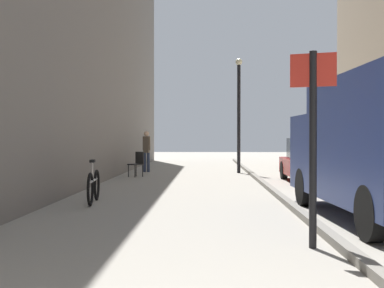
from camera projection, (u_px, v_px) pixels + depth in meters
name	position (u px, v px, depth m)	size (l,w,h in m)	color
ground_plane	(213.00, 194.00, 13.27)	(80.00, 80.00, 0.00)	gray
kerb_strip	(275.00, 192.00, 13.22)	(0.16, 40.00, 0.12)	slate
pedestrian_main_foreground	(146.00, 148.00, 22.00)	(0.34, 0.25, 1.75)	#2D3851
delivery_van	(381.00, 145.00, 9.08)	(2.25, 5.63, 2.48)	navy
parked_car	(316.00, 161.00, 16.67)	(1.87, 4.21, 1.45)	maroon
street_sign_post	(313.00, 131.00, 6.76)	(0.58, 0.20, 2.60)	black
lamp_post	(239.00, 108.00, 21.31)	(0.28, 0.28, 4.76)	black
bicycle_leaning	(94.00, 186.00, 11.43)	(0.21, 1.77, 0.98)	black
cafe_chair_near_window	(137.00, 162.00, 19.23)	(0.62, 0.62, 0.94)	black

